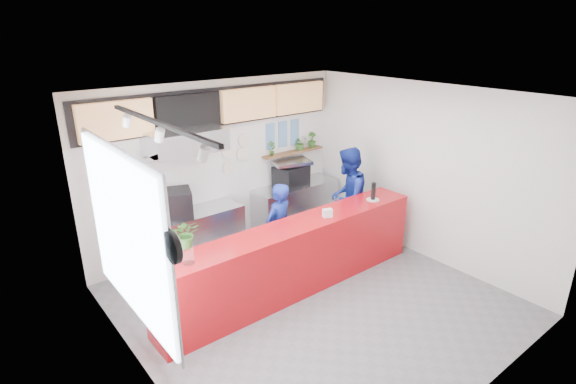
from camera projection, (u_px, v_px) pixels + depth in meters
floor at (312, 301)px, 6.67m from camera, size 5.00×5.00×0.00m
ceiling at (317, 97)px, 5.63m from camera, size 5.00×5.00×0.00m
wall_back at (220, 166)px, 7.98m from camera, size 5.00×0.00×5.00m
wall_left at (136, 264)px, 4.68m from camera, size 0.00×5.00×5.00m
wall_right at (424, 172)px, 7.62m from camera, size 0.00×5.00×5.00m
service_counter at (295, 258)px, 6.77m from camera, size 4.50×0.60×1.10m
cream_band at (217, 104)px, 7.59m from camera, size 5.00×0.02×0.80m
prep_bench at (192, 237)px, 7.66m from camera, size 1.80×0.60×0.90m
panini_oven at (176, 204)px, 7.28m from camera, size 0.65×0.65×0.45m
extraction_hood at (185, 141)px, 7.03m from camera, size 1.20×0.70×0.35m
hood_lip at (186, 153)px, 7.10m from camera, size 1.20×0.69×0.31m
right_bench at (296, 206)px, 9.00m from camera, size 1.80×0.60×0.90m
espresso_machine at (291, 176)px, 8.71m from camera, size 0.70×0.55×0.41m
espresso_tray at (291, 162)px, 8.61m from camera, size 0.82×0.67×0.07m
herb_shelf at (293, 152)px, 8.84m from camera, size 1.40×0.18×0.04m
menu_board_far_left at (116, 120)px, 6.50m from camera, size 1.10×0.10×0.55m
menu_board_mid_left at (189, 111)px, 7.18m from camera, size 1.10×0.10×0.55m
menu_board_mid_right at (249, 104)px, 7.86m from camera, size 1.10×0.10×0.55m
menu_board_far_right at (300, 98)px, 8.54m from camera, size 1.10×0.10×0.55m
soffit at (218, 107)px, 7.58m from camera, size 4.80×0.04×0.65m
window_pane at (126, 236)px, 4.85m from camera, size 0.04×2.20×1.90m
window_frame at (128, 236)px, 4.86m from camera, size 0.03×2.30×2.00m
wall_clock_rim at (172, 247)px, 3.86m from camera, size 0.05×0.30×0.30m
wall_clock_face at (176, 246)px, 3.88m from camera, size 0.02×0.26×0.26m
track_rail at (158, 123)px, 4.42m from camera, size 0.05×2.40×0.04m
dec_plate_a at (228, 151)px, 7.96m from camera, size 0.24×0.03×0.24m
dec_plate_b at (242, 154)px, 8.17m from camera, size 0.24×0.03×0.24m
dec_plate_c at (229, 167)px, 8.06m from camera, size 0.24×0.03×0.24m
dec_plate_d at (244, 140)px, 8.11m from camera, size 0.24×0.03×0.24m
photo_frame_a at (270, 130)px, 8.44m from camera, size 0.20×0.02×0.25m
photo_frame_b at (283, 128)px, 8.61m from camera, size 0.20×0.02×0.25m
photo_frame_c at (295, 126)px, 8.79m from camera, size 0.20×0.02×0.25m
photo_frame_d at (270, 143)px, 8.52m from camera, size 0.20×0.02×0.25m
photo_frame_e at (283, 140)px, 8.70m from camera, size 0.20×0.02×0.25m
photo_frame_f at (295, 138)px, 8.87m from camera, size 0.20×0.02×0.25m
staff_center at (278, 229)px, 7.23m from camera, size 0.63×0.50×1.53m
staff_right at (347, 198)px, 8.09m from camera, size 1.11×1.00×1.85m
herb_a at (272, 148)px, 8.48m from camera, size 0.15×0.11×0.29m
herb_c at (300, 143)px, 8.89m from camera, size 0.27×0.23×0.29m
herb_d at (312, 140)px, 9.07m from camera, size 0.22×0.21×0.31m
glass_vase at (188, 256)px, 5.49m from camera, size 0.19×0.19×0.19m
basil_vase at (186, 234)px, 5.38m from camera, size 0.41×0.38×0.36m
napkin_holder at (327, 213)px, 6.83m from camera, size 0.17×0.14×0.12m
white_plate at (373, 200)px, 7.50m from camera, size 0.22×0.22×0.02m
pepper_mill at (373, 191)px, 7.45m from camera, size 0.08×0.08×0.29m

